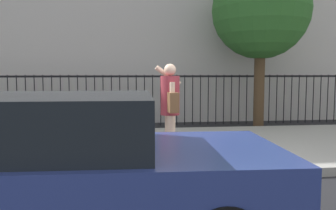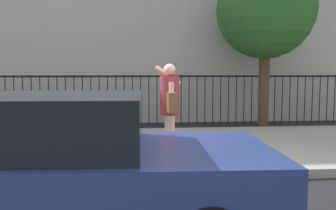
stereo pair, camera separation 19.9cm
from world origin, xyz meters
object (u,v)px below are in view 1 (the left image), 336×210
at_px(pedestrian_on_phone, 170,103).
at_px(parked_hatchback, 65,171).
at_px(street_bench, 30,116).
at_px(street_tree_mid, 261,11).

bearing_deg(pedestrian_on_phone, parked_hatchback, -117.24).
bearing_deg(street_bench, street_tree_mid, 14.62).
height_order(pedestrian_on_phone, street_tree_mid, street_tree_mid).
bearing_deg(parked_hatchback, street_bench, 107.64).
relative_size(parked_hatchback, street_bench, 2.66).
xyz_separation_m(pedestrian_on_phone, street_tree_mid, (3.20, 3.98, 2.36)).
height_order(parked_hatchback, pedestrian_on_phone, pedestrian_on_phone).
relative_size(parked_hatchback, pedestrian_on_phone, 2.55).
xyz_separation_m(parked_hatchback, pedestrian_on_phone, (1.40, 2.72, 0.42)).
distance_m(pedestrian_on_phone, street_bench, 3.86).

